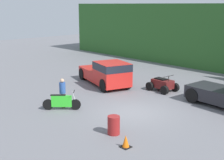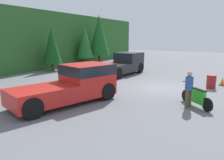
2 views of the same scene
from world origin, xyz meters
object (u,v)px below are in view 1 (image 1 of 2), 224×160
dirt_bike (62,102)px  rider_person (63,92)px  pickup_truck_red (107,73)px  traffic_cone (126,142)px  steel_barrel (114,125)px  quad_atv (162,84)px

dirt_bike → rider_person: (-0.33, 0.31, 0.48)m
pickup_truck_red → dirt_bike: 6.05m
pickup_truck_red → traffic_cone: pickup_truck_red is taller
pickup_truck_red → steel_barrel: pickup_truck_red is taller
steel_barrel → traffic_cone: bearing=-23.3°
dirt_bike → traffic_cone: dirt_bike is taller
rider_person → pickup_truck_red: bearing=43.8°
dirt_bike → rider_person: size_ratio=0.96×
traffic_cone → rider_person: bearing=170.1°
quad_atv → rider_person: bearing=-100.9°
rider_person → traffic_cone: (6.23, -1.09, -0.69)m
traffic_cone → steel_barrel: 1.50m
rider_person → dirt_bike: bearing=-109.4°
rider_person → steel_barrel: rider_person is taller
pickup_truck_red → rider_person: (1.95, -5.28, -0.06)m
dirt_bike → traffic_cone: size_ratio=3.03×
dirt_bike → traffic_cone: bearing=-54.3°
dirt_bike → steel_barrel: dirt_bike is taller
dirt_bike → rider_person: rider_person is taller
rider_person → steel_barrel: bearing=-72.4°
pickup_truck_red → rider_person: pickup_truck_red is taller
steel_barrel → rider_person: bearing=174.1°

